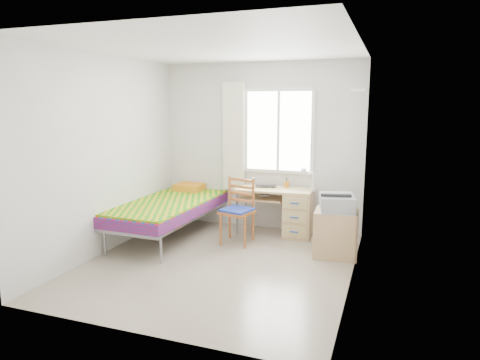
# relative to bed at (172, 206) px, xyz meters

# --- Properties ---
(floor) EXTENTS (3.50, 3.50, 0.00)m
(floor) POSITION_rel_bed_xyz_m (1.10, -0.84, -0.46)
(floor) COLOR #BCAD93
(floor) RESTS_ON ground
(ceiling) EXTENTS (3.50, 3.50, 0.00)m
(ceiling) POSITION_rel_bed_xyz_m (1.10, -0.84, 2.14)
(ceiling) COLOR white
(ceiling) RESTS_ON wall_back
(wall_back) EXTENTS (3.20, 0.00, 3.20)m
(wall_back) POSITION_rel_bed_xyz_m (1.10, 0.91, 0.84)
(wall_back) COLOR silver
(wall_back) RESTS_ON ground
(wall_left) EXTENTS (0.00, 3.50, 3.50)m
(wall_left) POSITION_rel_bed_xyz_m (-0.50, -0.84, 0.84)
(wall_left) COLOR silver
(wall_left) RESTS_ON ground
(wall_right) EXTENTS (0.00, 3.50, 3.50)m
(wall_right) POSITION_rel_bed_xyz_m (2.70, -0.84, 0.84)
(wall_right) COLOR silver
(wall_right) RESTS_ON ground
(window) EXTENTS (1.10, 0.04, 1.30)m
(window) POSITION_rel_bed_xyz_m (1.40, 0.89, 1.09)
(window) COLOR white
(window) RESTS_ON wall_back
(curtain) EXTENTS (0.35, 0.05, 1.70)m
(curtain) POSITION_rel_bed_xyz_m (0.68, 0.84, 0.99)
(curtain) COLOR beige
(curtain) RESTS_ON wall_back
(floating_shelf) EXTENTS (0.20, 0.32, 0.03)m
(floating_shelf) POSITION_rel_bed_xyz_m (2.59, 0.56, 1.69)
(floating_shelf) COLOR white
(floating_shelf) RESTS_ON wall_right
(bed) EXTENTS (1.10, 2.23, 0.95)m
(bed) POSITION_rel_bed_xyz_m (0.00, 0.00, 0.00)
(bed) COLOR gray
(bed) RESTS_ON floor
(desk) EXTENTS (1.16, 0.58, 0.71)m
(desk) POSITION_rel_bed_xyz_m (1.72, 0.61, -0.07)
(desk) COLOR tan
(desk) RESTS_ON floor
(chair) EXTENTS (0.49, 0.49, 0.94)m
(chair) POSITION_rel_bed_xyz_m (1.05, 0.05, 0.07)
(chair) COLOR #90511C
(chair) RESTS_ON floor
(cabinet) EXTENTS (0.59, 0.53, 0.61)m
(cabinet) POSITION_rel_bed_xyz_m (2.43, -0.03, -0.16)
(cabinet) COLOR tan
(cabinet) RESTS_ON floor
(printer) EXTENTS (0.52, 0.57, 0.21)m
(printer) POSITION_rel_bed_xyz_m (2.43, -0.02, 0.25)
(printer) COLOR #929499
(printer) RESTS_ON cabinet
(laptop) EXTENTS (0.35, 0.26, 0.03)m
(laptop) POSITION_rel_bed_xyz_m (1.28, 0.62, 0.26)
(laptop) COLOR black
(laptop) RESTS_ON desk
(pen_cup) EXTENTS (0.09, 0.09, 0.09)m
(pen_cup) POSITION_rel_bed_xyz_m (1.57, 0.76, 0.29)
(pen_cup) COLOR orange
(pen_cup) RESTS_ON desk
(task_lamp) EXTENTS (0.21, 0.30, 0.35)m
(task_lamp) POSITION_rel_bed_xyz_m (1.93, 0.56, 0.46)
(task_lamp) COLOR white
(task_lamp) RESTS_ON desk
(book) EXTENTS (0.21, 0.24, 0.02)m
(book) POSITION_rel_bed_xyz_m (1.18, 0.64, 0.13)
(book) COLOR gray
(book) RESTS_ON desk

